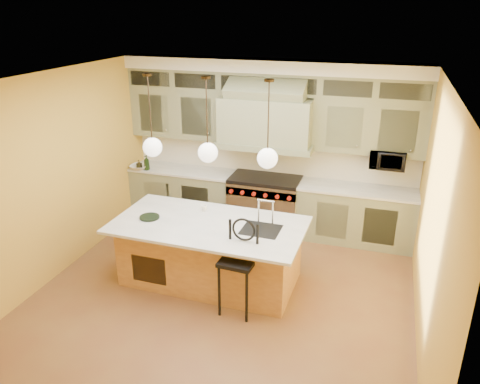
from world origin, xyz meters
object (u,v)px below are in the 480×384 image
(kitchen_island, at_px, (211,251))
(counter_stool, at_px, (239,261))
(microwave, at_px, (388,159))
(range, at_px, (265,203))

(kitchen_island, relative_size, counter_stool, 2.14)
(kitchen_island, bearing_deg, microwave, 42.24)
(range, height_order, microwave, microwave)
(kitchen_island, xyz_separation_m, counter_stool, (0.60, -0.54, 0.24))
(counter_stool, height_order, microwave, microwave)
(range, distance_m, counter_stool, 2.44)
(kitchen_island, distance_m, counter_stool, 0.84)
(kitchen_island, bearing_deg, range, 82.01)
(range, relative_size, counter_stool, 0.97)
(kitchen_island, xyz_separation_m, microwave, (2.24, 1.98, 0.98))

